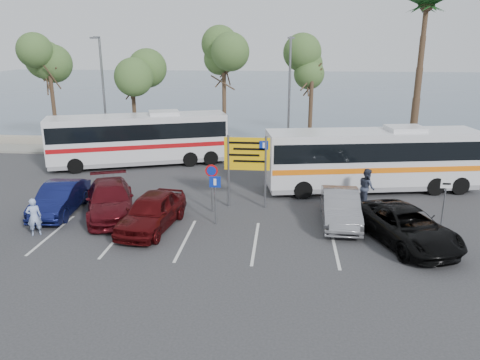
# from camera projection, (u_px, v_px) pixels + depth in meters

# --- Properties ---
(ground) EXTENTS (120.00, 120.00, 0.00)m
(ground) POSITION_uv_depth(u_px,v_px,m) (218.00, 231.00, 20.24)
(ground) COLOR #2E2E30
(ground) RESTS_ON ground
(kerb_strip) EXTENTS (44.00, 2.40, 0.15)m
(kerb_strip) POSITION_uv_depth(u_px,v_px,m) (245.00, 154.00, 33.55)
(kerb_strip) COLOR gray
(kerb_strip) RESTS_ON ground
(seawall) EXTENTS (48.00, 0.80, 0.60)m
(seawall) POSITION_uv_depth(u_px,v_px,m) (248.00, 145.00, 35.39)
(seawall) COLOR gray
(seawall) RESTS_ON ground
(sea) EXTENTS (140.00, 140.00, 0.00)m
(sea) POSITION_uv_depth(u_px,v_px,m) (269.00, 89.00, 77.39)
(sea) COLOR #44596E
(sea) RESTS_ON ground
(tree_far_left) EXTENTS (3.20, 3.20, 7.60)m
(tree_far_left) POSITION_uv_depth(u_px,v_px,m) (49.00, 63.00, 33.04)
(tree_far_left) COLOR #382619
(tree_far_left) RESTS_ON kerb_strip
(tree_left) EXTENTS (3.20, 3.20, 7.20)m
(tree_left) POSITION_uv_depth(u_px,v_px,m) (132.00, 69.00, 32.58)
(tree_left) COLOR #382619
(tree_left) RESTS_ON kerb_strip
(tree_mid) EXTENTS (3.20, 3.20, 8.00)m
(tree_mid) POSITION_uv_depth(u_px,v_px,m) (224.00, 59.00, 31.78)
(tree_mid) COLOR #382619
(tree_mid) RESTS_ON kerb_strip
(tree_right) EXTENTS (3.20, 3.20, 7.40)m
(tree_right) POSITION_uv_depth(u_px,v_px,m) (312.00, 67.00, 31.37)
(tree_right) COLOR #382619
(tree_right) RESTS_ON kerb_strip
(palm_tree) EXTENTS (4.80, 4.80, 11.20)m
(palm_tree) POSITION_uv_depth(u_px,v_px,m) (426.00, 8.00, 29.64)
(palm_tree) COLOR #382619
(palm_tree) RESTS_ON kerb_strip
(street_lamp_left) EXTENTS (0.45, 1.15, 8.01)m
(street_lamp_left) POSITION_uv_depth(u_px,v_px,m) (103.00, 89.00, 32.71)
(street_lamp_left) COLOR slate
(street_lamp_left) RESTS_ON kerb_strip
(street_lamp_right) EXTENTS (0.45, 1.15, 8.01)m
(street_lamp_right) POSITION_uv_depth(u_px,v_px,m) (289.00, 91.00, 31.50)
(street_lamp_right) COLOR slate
(street_lamp_right) RESTS_ON kerb_strip
(direction_sign) EXTENTS (2.20, 0.12, 3.60)m
(direction_sign) POSITION_uv_depth(u_px,v_px,m) (247.00, 159.00, 22.49)
(direction_sign) COLOR slate
(direction_sign) RESTS_ON ground
(sign_no_stop) EXTENTS (0.60, 0.08, 2.35)m
(sign_no_stop) POSITION_uv_depth(u_px,v_px,m) (212.00, 180.00, 22.11)
(sign_no_stop) COLOR slate
(sign_no_stop) RESTS_ON ground
(sign_parking) EXTENTS (0.50, 0.07, 2.25)m
(sign_parking) POSITION_uv_depth(u_px,v_px,m) (215.00, 193.00, 20.58)
(sign_parking) COLOR slate
(sign_parking) RESTS_ON ground
(sign_taxi) EXTENTS (0.50, 0.07, 2.20)m
(sign_taxi) POSITION_uv_depth(u_px,v_px,m) (445.00, 196.00, 20.34)
(sign_taxi) COLOR slate
(sign_taxi) RESTS_ON ground
(lane_markings) EXTENTS (12.02, 4.20, 0.01)m
(lane_markings) POSITION_uv_depth(u_px,v_px,m) (187.00, 240.00, 19.39)
(lane_markings) COLOR silver
(lane_markings) RESTS_ON ground
(coach_bus_left) EXTENTS (11.45, 5.96, 3.52)m
(coach_bus_left) POSITION_uv_depth(u_px,v_px,m) (139.00, 141.00, 30.39)
(coach_bus_left) COLOR silver
(coach_bus_left) RESTS_ON ground
(coach_bus_right) EXTENTS (11.57, 4.41, 3.53)m
(coach_bus_right) POSITION_uv_depth(u_px,v_px,m) (372.00, 161.00, 25.26)
(coach_bus_right) COLOR silver
(coach_bus_right) RESTS_ON ground
(car_blue) EXTENTS (1.84, 4.50, 1.45)m
(car_blue) POSITION_uv_depth(u_px,v_px,m) (60.00, 199.00, 22.18)
(car_blue) COLOR #0F1547
(car_blue) RESTS_ON ground
(car_maroon) EXTENTS (3.91, 5.64, 1.52)m
(car_maroon) POSITION_uv_depth(u_px,v_px,m) (110.00, 200.00, 21.94)
(car_maroon) COLOR #540E15
(car_maroon) RESTS_ON ground
(car_red) EXTENTS (2.48, 4.83, 1.57)m
(car_red) POSITION_uv_depth(u_px,v_px,m) (152.00, 211.00, 20.34)
(car_red) COLOR #4E0B0D
(car_red) RESTS_ON ground
(suv_black) EXTENTS (4.22, 5.80, 1.47)m
(suv_black) POSITION_uv_depth(u_px,v_px,m) (406.00, 226.00, 18.90)
(suv_black) COLOR black
(suv_black) RESTS_ON ground
(car_silver_b) EXTENTS (1.70, 4.57, 1.49)m
(car_silver_b) POSITION_uv_depth(u_px,v_px,m) (340.00, 207.00, 20.95)
(car_silver_b) COLOR gray
(car_silver_b) RESTS_ON ground
(pedestrian_near) EXTENTS (0.71, 0.64, 1.64)m
(pedestrian_near) POSITION_uv_depth(u_px,v_px,m) (34.00, 217.00, 19.64)
(pedestrian_near) COLOR #9AB1E0
(pedestrian_near) RESTS_ON ground
(pedestrian_far) EXTENTS (0.92, 1.07, 1.90)m
(pedestrian_far) POSITION_uv_depth(u_px,v_px,m) (367.00, 187.00, 23.14)
(pedestrian_far) COLOR #343B4E
(pedestrian_far) RESTS_ON ground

